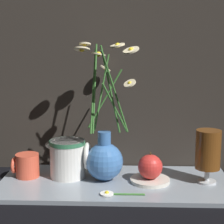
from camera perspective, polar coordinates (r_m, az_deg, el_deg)
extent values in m
plane|color=black|center=(1.11, 0.52, -11.10)|extent=(6.00, 6.00, 0.00)
cube|color=gray|center=(1.10, 0.52, -10.81)|extent=(0.67, 0.29, 0.01)
sphere|color=#3F72B7|center=(1.10, -1.17, -7.55)|extent=(0.11, 0.11, 0.11)
cylinder|color=#3F72B7|center=(1.08, -1.19, -4.25)|extent=(0.04, 0.04, 0.05)
cylinder|color=#3D7A33|center=(1.03, 0.68, 0.52)|extent=(0.07, 0.08, 0.15)
cylinder|color=beige|center=(0.98, 2.72, 4.38)|extent=(0.04, 0.04, 0.02)
sphere|color=yellow|center=(0.98, 2.72, 4.38)|extent=(0.01, 0.01, 0.01)
cylinder|color=#3D7A33|center=(1.06, -2.88, 3.22)|extent=(0.02, 0.07, 0.23)
cylinder|color=beige|center=(1.06, -4.61, 9.53)|extent=(0.05, 0.05, 0.02)
sphere|color=yellow|center=(1.06, -4.61, 9.53)|extent=(0.02, 0.02, 0.02)
cylinder|color=#3D7A33|center=(1.11, -1.11, 1.99)|extent=(0.10, 0.01, 0.18)
cylinder|color=beige|center=(1.15, -1.03, 6.67)|extent=(0.03, 0.04, 0.02)
sphere|color=yellow|center=(1.15, -1.03, 6.67)|extent=(0.01, 0.01, 0.01)
cylinder|color=#3D7A33|center=(1.08, -1.62, 2.94)|extent=(0.05, 0.02, 0.22)
cylinder|color=beige|center=(1.09, -2.06, 8.81)|extent=(0.05, 0.05, 0.01)
sphere|color=yellow|center=(1.09, -2.06, 8.81)|extent=(0.01, 0.01, 0.01)
cylinder|color=#3D7A33|center=(1.06, -2.65, 3.59)|extent=(0.01, 0.06, 0.25)
cylinder|color=beige|center=(1.06, -4.15, 10.29)|extent=(0.04, 0.04, 0.01)
sphere|color=yellow|center=(1.06, -4.15, 10.29)|extent=(0.01, 0.01, 0.01)
cylinder|color=#3D7A33|center=(1.03, -0.22, 3.30)|extent=(0.06, 0.05, 0.25)
cylinder|color=beige|center=(0.99, 0.85, 10.12)|extent=(0.05, 0.05, 0.01)
sphere|color=yellow|center=(0.99, 0.85, 10.12)|extent=(0.01, 0.01, 0.01)
cylinder|color=#3D7A33|center=(1.02, 0.76, 2.89)|extent=(0.08, 0.08, 0.23)
cylinder|color=beige|center=(0.98, 2.93, 9.39)|extent=(0.06, 0.06, 0.02)
sphere|color=yellow|center=(0.98, 2.93, 9.39)|extent=(0.01, 0.01, 0.01)
cylinder|color=#DB5138|center=(1.15, -12.76, -7.95)|extent=(0.07, 0.07, 0.07)
torus|color=#DB5138|center=(1.17, -14.66, -7.86)|extent=(0.01, 0.05, 0.05)
cylinder|color=white|center=(1.13, -6.78, -7.09)|extent=(0.10, 0.10, 0.11)
cylinder|color=#33724C|center=(1.11, -6.84, -4.62)|extent=(0.11, 0.11, 0.01)
torus|color=white|center=(1.12, -3.79, -6.72)|extent=(0.01, 0.08, 0.08)
cone|color=white|center=(1.12, -9.06, -4.77)|extent=(0.04, 0.03, 0.04)
cylinder|color=silver|center=(1.12, 14.26, -10.31)|extent=(0.05, 0.05, 0.01)
cylinder|color=silver|center=(1.11, 14.31, -9.28)|extent=(0.01, 0.01, 0.04)
cylinder|color=brown|center=(1.09, 14.48, -5.60)|extent=(0.07, 0.07, 0.11)
cylinder|color=silver|center=(1.10, 5.82, -10.34)|extent=(0.11, 0.11, 0.01)
sphere|color=red|center=(1.08, 5.86, -8.34)|extent=(0.07, 0.07, 0.07)
cylinder|color=#4C3819|center=(1.07, 5.89, -6.35)|extent=(0.00, 0.00, 0.01)
cylinder|color=#3D7A33|center=(1.01, 2.12, -12.41)|extent=(0.10, 0.01, 0.01)
cylinder|color=white|center=(1.01, -0.79, -12.35)|extent=(0.04, 0.04, 0.00)
sphere|color=yellow|center=(1.01, -0.79, -12.19)|extent=(0.01, 0.01, 0.01)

